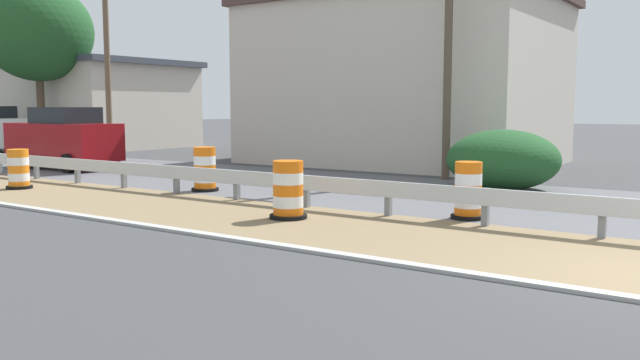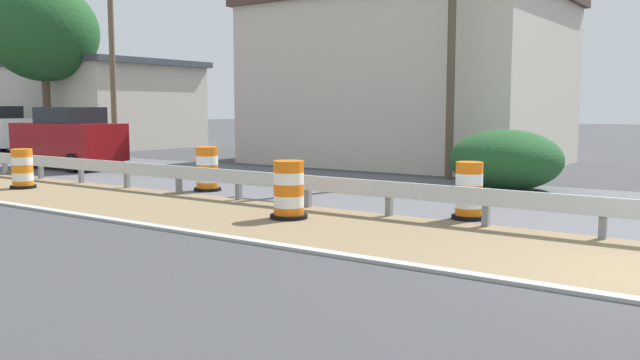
{
  "view_description": "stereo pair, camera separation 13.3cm",
  "coord_description": "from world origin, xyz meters",
  "px_view_note": "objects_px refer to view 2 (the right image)",
  "views": [
    {
      "loc": [
        -9.28,
        -0.96,
        2.18
      ],
      "look_at": [
        0.54,
        5.75,
        0.86
      ],
      "focal_mm": 37.01,
      "sensor_mm": 36.0,
      "label": 1
    },
    {
      "loc": [
        -9.2,
        -1.07,
        2.18
      ],
      "look_at": [
        0.54,
        5.75,
        0.86
      ],
      "focal_mm": 37.01,
      "sensor_mm": 36.0,
      "label": 2
    }
  ],
  "objects_px": {
    "traffic_barrel_close": "(289,192)",
    "utility_pole_mid": "(112,43)",
    "traffic_barrel_nearest": "(469,193)",
    "utility_pole_near": "(452,28)",
    "car_lead_far_lane": "(68,138)",
    "traffic_barrel_mid": "(207,171)",
    "traffic_barrel_far": "(23,171)"
  },
  "relations": [
    {
      "from": "traffic_barrel_close",
      "to": "utility_pole_mid",
      "type": "xyz_separation_m",
      "value": [
        7.97,
        15.54,
        4.32
      ]
    },
    {
      "from": "traffic_barrel_nearest",
      "to": "utility_pole_near",
      "type": "height_order",
      "value": "utility_pole_near"
    },
    {
      "from": "traffic_barrel_nearest",
      "to": "car_lead_far_lane",
      "type": "xyz_separation_m",
      "value": [
        1.93,
        15.74,
        0.57
      ]
    },
    {
      "from": "traffic_barrel_mid",
      "to": "traffic_barrel_far",
      "type": "xyz_separation_m",
      "value": [
        -2.46,
        4.45,
        -0.04
      ]
    },
    {
      "from": "utility_pole_near",
      "to": "utility_pole_mid",
      "type": "distance_m",
      "value": 15.25
    },
    {
      "from": "traffic_barrel_close",
      "to": "car_lead_far_lane",
      "type": "bearing_deg",
      "value": 73.19
    },
    {
      "from": "utility_pole_mid",
      "to": "traffic_barrel_close",
      "type": "bearing_deg",
      "value": -117.15
    },
    {
      "from": "traffic_barrel_far",
      "to": "utility_pole_mid",
      "type": "height_order",
      "value": "utility_pole_mid"
    },
    {
      "from": "utility_pole_near",
      "to": "traffic_barrel_mid",
      "type": "bearing_deg",
      "value": 146.22
    },
    {
      "from": "traffic_barrel_nearest",
      "to": "utility_pole_mid",
      "type": "bearing_deg",
      "value": 71.93
    },
    {
      "from": "traffic_barrel_mid",
      "to": "car_lead_far_lane",
      "type": "bearing_deg",
      "value": 78.64
    },
    {
      "from": "traffic_barrel_mid",
      "to": "utility_pole_mid",
      "type": "distance_m",
      "value": 13.32
    },
    {
      "from": "traffic_barrel_nearest",
      "to": "traffic_barrel_close",
      "type": "relative_size",
      "value": 0.99
    },
    {
      "from": "traffic_barrel_nearest",
      "to": "traffic_barrel_far",
      "type": "height_order",
      "value": "traffic_barrel_nearest"
    },
    {
      "from": "traffic_barrel_far",
      "to": "traffic_barrel_nearest",
      "type": "bearing_deg",
      "value": -79.23
    },
    {
      "from": "traffic_barrel_nearest",
      "to": "utility_pole_mid",
      "type": "distance_m",
      "value": 19.9
    },
    {
      "from": "traffic_barrel_close",
      "to": "car_lead_far_lane",
      "type": "relative_size",
      "value": 0.26
    },
    {
      "from": "utility_pole_near",
      "to": "utility_pole_mid",
      "type": "xyz_separation_m",
      "value": [
        -0.28,
        15.25,
        0.36
      ]
    },
    {
      "from": "traffic_barrel_mid",
      "to": "car_lead_far_lane",
      "type": "relative_size",
      "value": 0.26
    },
    {
      "from": "traffic_barrel_nearest",
      "to": "traffic_barrel_far",
      "type": "bearing_deg",
      "value": 100.77
    },
    {
      "from": "traffic_barrel_mid",
      "to": "traffic_barrel_far",
      "type": "bearing_deg",
      "value": 118.93
    },
    {
      "from": "car_lead_far_lane",
      "to": "utility_pole_mid",
      "type": "distance_m",
      "value": 6.19
    },
    {
      "from": "car_lead_far_lane",
      "to": "traffic_barrel_mid",
      "type": "bearing_deg",
      "value": 167.17
    },
    {
      "from": "traffic_barrel_far",
      "to": "utility_pole_near",
      "type": "xyz_separation_m",
      "value": [
        8.53,
        -8.51,
        4.0
      ]
    },
    {
      "from": "traffic_barrel_close",
      "to": "traffic_barrel_far",
      "type": "relative_size",
      "value": 1.07
    },
    {
      "from": "traffic_barrel_nearest",
      "to": "car_lead_far_lane",
      "type": "bearing_deg",
      "value": 83.02
    },
    {
      "from": "utility_pole_near",
      "to": "car_lead_far_lane",
      "type": "bearing_deg",
      "value": 109.24
    },
    {
      "from": "traffic_barrel_far",
      "to": "utility_pole_near",
      "type": "distance_m",
      "value": 12.69
    },
    {
      "from": "traffic_barrel_nearest",
      "to": "traffic_barrel_mid",
      "type": "bearing_deg",
      "value": 88.22
    },
    {
      "from": "traffic_barrel_nearest",
      "to": "traffic_barrel_close",
      "type": "height_order",
      "value": "traffic_barrel_close"
    },
    {
      "from": "utility_pole_near",
      "to": "traffic_barrel_close",
      "type": "bearing_deg",
      "value": -177.97
    },
    {
      "from": "traffic_barrel_close",
      "to": "traffic_barrel_mid",
      "type": "relative_size",
      "value": 0.99
    }
  ]
}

